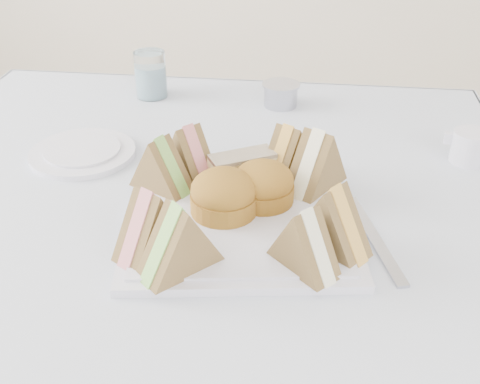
# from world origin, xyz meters

# --- Properties ---
(table) EXTENTS (0.90, 0.90, 0.74)m
(table) POSITION_xyz_m (0.00, 0.00, 0.37)
(table) COLOR brown
(table) RESTS_ON floor
(tablecloth) EXTENTS (1.02, 1.02, 0.01)m
(tablecloth) POSITION_xyz_m (0.00, 0.00, 0.74)
(tablecloth) COLOR silver
(tablecloth) RESTS_ON table
(serving_plate) EXTENTS (0.35, 0.35, 0.01)m
(serving_plate) POSITION_xyz_m (0.08, -0.04, 0.75)
(serving_plate) COLOR silver
(serving_plate) RESTS_ON tablecloth
(sandwich_fl_a) EXTENTS (0.09, 0.11, 0.09)m
(sandwich_fl_a) POSITION_xyz_m (-0.02, -0.13, 0.80)
(sandwich_fl_a) COLOR olive
(sandwich_fl_a) RESTS_ON serving_plate
(sandwich_fl_b) EXTENTS (0.11, 0.11, 0.09)m
(sandwich_fl_b) POSITION_xyz_m (0.03, -0.16, 0.80)
(sandwich_fl_b) COLOR olive
(sandwich_fl_b) RESTS_ON serving_plate
(sandwich_fr_a) EXTENTS (0.11, 0.10, 0.09)m
(sandwich_fr_a) POSITION_xyz_m (0.21, -0.10, 0.80)
(sandwich_fr_a) COLOR olive
(sandwich_fr_a) RESTS_ON serving_plate
(sandwich_fr_b) EXTENTS (0.10, 0.10, 0.08)m
(sandwich_fr_b) POSITION_xyz_m (0.17, -0.14, 0.80)
(sandwich_fr_b) COLOR olive
(sandwich_fr_b) RESTS_ON serving_plate
(sandwich_bl_a) EXTENTS (0.11, 0.09, 0.09)m
(sandwich_bl_a) POSITION_xyz_m (-0.04, 0.02, 0.80)
(sandwich_bl_a) COLOR olive
(sandwich_bl_a) RESTS_ON serving_plate
(sandwich_bl_b) EXTENTS (0.10, 0.10, 0.08)m
(sandwich_bl_b) POSITION_xyz_m (-0.01, 0.06, 0.80)
(sandwich_bl_b) COLOR olive
(sandwich_bl_b) RESTS_ON serving_plate
(sandwich_br_a) EXTENTS (0.10, 0.12, 0.09)m
(sandwich_br_a) POSITION_xyz_m (0.18, 0.05, 0.81)
(sandwich_br_a) COLOR olive
(sandwich_br_a) RESTS_ON serving_plate
(sandwich_br_b) EXTENTS (0.09, 0.10, 0.08)m
(sandwich_br_b) POSITION_xyz_m (0.14, 0.08, 0.80)
(sandwich_br_b) COLOR olive
(sandwich_br_b) RESTS_ON serving_plate
(scone_left) EXTENTS (0.10, 0.10, 0.06)m
(scone_left) POSITION_xyz_m (0.06, -0.04, 0.79)
(scone_left) COLOR olive
(scone_left) RESTS_ON serving_plate
(scone_right) EXTENTS (0.12, 0.12, 0.06)m
(scone_right) POSITION_xyz_m (0.11, -0.00, 0.79)
(scone_right) COLOR olive
(scone_right) RESTS_ON serving_plate
(pastry_slice) EXTENTS (0.10, 0.08, 0.05)m
(pastry_slice) POSITION_xyz_m (0.07, 0.05, 0.78)
(pastry_slice) COLOR beige
(pastry_slice) RESTS_ON serving_plate
(side_plate) EXTENTS (0.18, 0.18, 0.01)m
(side_plate) POSITION_xyz_m (-0.20, 0.13, 0.75)
(side_plate) COLOR silver
(side_plate) RESTS_ON tablecloth
(water_glass) EXTENTS (0.08, 0.08, 0.09)m
(water_glass) POSITION_xyz_m (-0.15, 0.40, 0.79)
(water_glass) COLOR white
(water_glass) RESTS_ON tablecloth
(tea_strainer) EXTENTS (0.09, 0.09, 0.04)m
(tea_strainer) POSITION_xyz_m (0.11, 0.38, 0.77)
(tea_strainer) COLOR #A8A8B5
(tea_strainer) RESTS_ON tablecloth
(knife) EXTENTS (0.07, 0.20, 0.00)m
(knife) POSITION_xyz_m (0.27, -0.06, 0.75)
(knife) COLOR #A8A8B5
(knife) RESTS_ON tablecloth
(fork) EXTENTS (0.02, 0.17, 0.00)m
(fork) POSITION_xyz_m (0.21, -0.03, 0.75)
(fork) COLOR #A8A8B5
(fork) RESTS_ON tablecloth
(creamer_jug) EXTENTS (0.07, 0.07, 0.05)m
(creamer_jug) POSITION_xyz_m (0.43, 0.18, 0.77)
(creamer_jug) COLOR silver
(creamer_jug) RESTS_ON tablecloth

